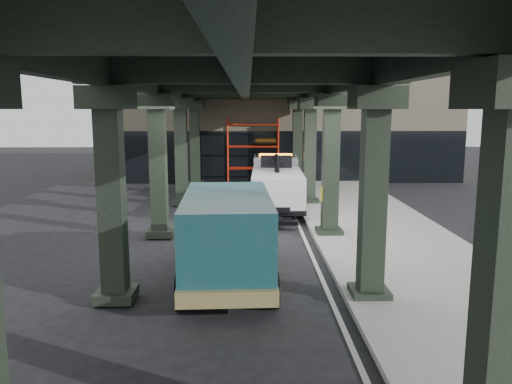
{
  "coord_description": "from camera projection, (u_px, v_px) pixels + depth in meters",
  "views": [
    {
      "loc": [
        -0.27,
        -15.27,
        4.5
      ],
      "look_at": [
        -0.01,
        1.56,
        1.7
      ],
      "focal_mm": 35.0,
      "sensor_mm": 36.0,
      "label": 1
    }
  ],
  "objects": [
    {
      "name": "scaffolding",
      "position": [
        253.0,
        150.0,
        29.9
      ],
      "size": [
        3.08,
        0.88,
        4.0
      ],
      "color": "red",
      "rests_on": "ground"
    },
    {
      "name": "tow_truck",
      "position": [
        276.0,
        181.0,
        22.98
      ],
      "size": [
        2.46,
        7.63,
        2.48
      ],
      "rotation": [
        0.0,
        0.0,
        -0.03
      ],
      "color": "black",
      "rests_on": "ground"
    },
    {
      "name": "viaduct",
      "position": [
        244.0,
        80.0,
        16.87
      ],
      "size": [
        7.4,
        32.0,
        6.4
      ],
      "color": "black",
      "rests_on": "ground"
    },
    {
      "name": "building",
      "position": [
        281.0,
        116.0,
        34.9
      ],
      "size": [
        22.0,
        10.0,
        8.0
      ],
      "primitive_type": "cube",
      "color": "#C6B793",
      "rests_on": "ground"
    },
    {
      "name": "lane_stripe",
      "position": [
        304.0,
        237.0,
        17.8
      ],
      "size": [
        0.12,
        38.0,
        0.01
      ],
      "primitive_type": "cube",
      "color": "silver",
      "rests_on": "ground"
    },
    {
      "name": "ground",
      "position": [
        257.0,
        253.0,
        15.8
      ],
      "size": [
        90.0,
        90.0,
        0.0
      ],
      "primitive_type": "plane",
      "color": "black",
      "rests_on": "ground"
    },
    {
      "name": "sidewalk",
      "position": [
        382.0,
        234.0,
        17.83
      ],
      "size": [
        5.0,
        40.0,
        0.15
      ],
      "primitive_type": "cube",
      "color": "gray",
      "rests_on": "ground"
    },
    {
      "name": "towed_van",
      "position": [
        227.0,
        234.0,
        13.0
      ],
      "size": [
        2.55,
        5.93,
        2.37
      ],
      "rotation": [
        0.0,
        0.0,
        0.04
      ],
      "color": "#134046",
      "rests_on": "ground"
    }
  ]
}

